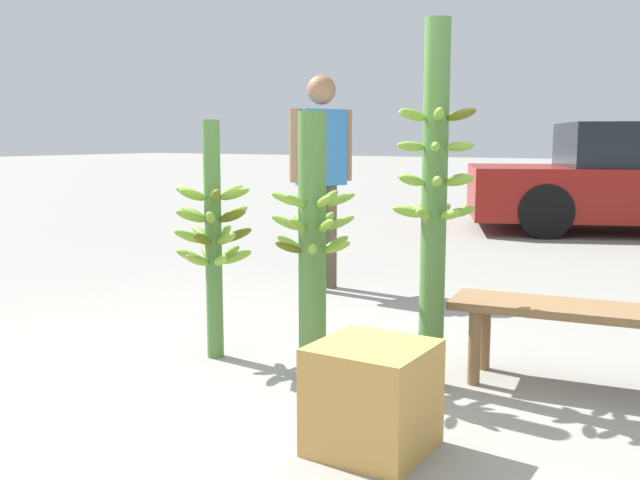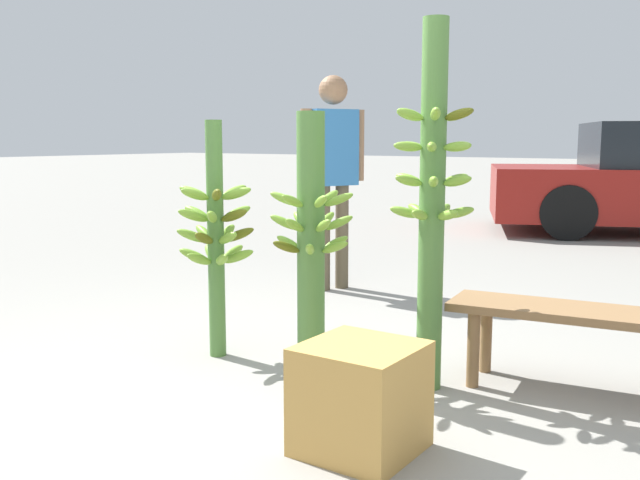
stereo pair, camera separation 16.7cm
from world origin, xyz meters
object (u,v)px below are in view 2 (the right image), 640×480
at_px(banana_stalk_left, 216,233).
at_px(produce_crate, 361,398).
at_px(market_bench, 613,325).
at_px(banana_stalk_right, 432,199).
at_px(vendor_person, 333,161).
at_px(banana_stalk_center, 311,244).

xyz_separation_m(banana_stalk_left, produce_crate, (1.28, -0.60, -0.48)).
bearing_deg(produce_crate, market_bench, 59.26).
xyz_separation_m(banana_stalk_right, vendor_person, (-1.63, 1.65, 0.11)).
height_order(banana_stalk_right, market_bench, banana_stalk_right).
height_order(banana_stalk_left, market_bench, banana_stalk_left).
xyz_separation_m(banana_stalk_left, market_bench, (1.95, 0.53, -0.34)).
bearing_deg(banana_stalk_right, produce_crate, -83.38).
distance_m(market_bench, produce_crate, 1.32).
distance_m(banana_stalk_left, vendor_person, 1.92).
height_order(banana_stalk_left, banana_stalk_right, banana_stalk_right).
bearing_deg(market_bench, banana_stalk_center, -165.47).
distance_m(banana_stalk_center, vendor_person, 2.16).
distance_m(banana_stalk_left, banana_stalk_right, 1.23).
distance_m(banana_stalk_center, banana_stalk_right, 0.63).
xyz_separation_m(banana_stalk_right, market_bench, (0.76, 0.34, -0.57)).
bearing_deg(banana_stalk_right, market_bench, 23.86).
bearing_deg(banana_stalk_center, banana_stalk_right, 19.53).
bearing_deg(banana_stalk_left, produce_crate, -25.05).
relative_size(vendor_person, market_bench, 1.10).
relative_size(banana_stalk_right, produce_crate, 4.13).
relative_size(banana_stalk_center, produce_crate, 3.15).
bearing_deg(market_bench, produce_crate, -128.28).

